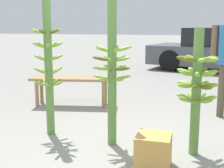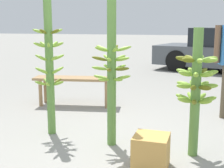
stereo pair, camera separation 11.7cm
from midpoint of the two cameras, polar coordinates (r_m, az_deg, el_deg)
name	(u,v)px [view 2 (the right image)]	position (r m, az deg, el deg)	size (l,w,h in m)	color
ground_plane	(111,151)	(3.49, 0.82, -12.13)	(80.00, 80.00, 0.00)	gray
banana_stalk_left	(49,64)	(3.89, -10.51, 3.56)	(0.39, 0.39, 1.72)	#5B8C3D
banana_stalk_center	(112,69)	(3.45, 0.90, 2.82)	(0.45, 0.45, 1.73)	#5B8C3D
banana_stalk_right	(196,87)	(3.30, 16.08, -0.48)	(0.44, 0.44, 1.34)	#5B8C3D
market_bench	(75,82)	(5.33, -6.22, 0.38)	(1.42, 0.60, 0.48)	#99754C
produce_crate	(151,152)	(3.08, 8.26, -12.17)	(0.33, 0.33, 0.33)	#C69347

